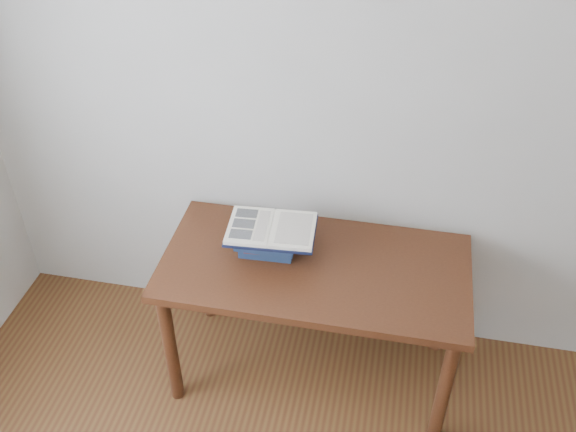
# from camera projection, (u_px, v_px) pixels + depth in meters

# --- Properties ---
(room_shell) EXTENTS (3.54, 3.54, 2.62)m
(room_shell) POSITION_uv_depth(u_px,v_px,m) (212.00, 404.00, 1.08)
(room_shell) COLOR #B4B2AA
(room_shell) RESTS_ON ground
(desk) EXTENTS (1.30, 0.65, 0.70)m
(desk) POSITION_uv_depth(u_px,v_px,m) (314.00, 281.00, 2.77)
(desk) COLOR #442211
(desk) RESTS_ON ground
(book_stack) EXTENTS (0.26, 0.20, 0.13)m
(book_stack) POSITION_uv_depth(u_px,v_px,m) (267.00, 240.00, 2.74)
(book_stack) COLOR #182748
(book_stack) RESTS_ON desk
(open_book) EXTENTS (0.39, 0.28, 0.03)m
(open_book) POSITION_uv_depth(u_px,v_px,m) (272.00, 229.00, 2.68)
(open_book) COLOR black
(open_book) RESTS_ON book_stack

